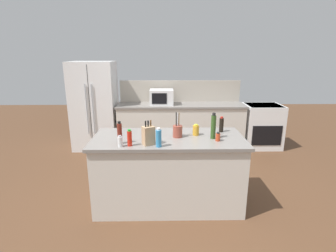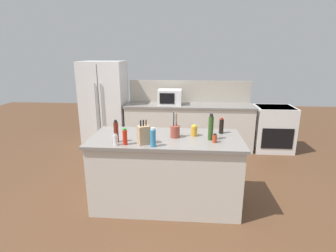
# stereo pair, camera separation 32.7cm
# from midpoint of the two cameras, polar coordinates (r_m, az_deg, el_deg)

# --- Properties ---
(ground_plane) EXTENTS (14.00, 14.00, 0.00)m
(ground_plane) POSITION_cam_midpoint_polar(r_m,az_deg,el_deg) (3.73, -2.52, -16.33)
(ground_plane) COLOR brown
(back_counter_run) EXTENTS (2.65, 0.66, 0.94)m
(back_counter_run) POSITION_cam_midpoint_polar(r_m,az_deg,el_deg) (5.57, 1.09, 0.01)
(back_counter_run) COLOR beige
(back_counter_run) RESTS_ON ground_plane
(wall_backsplash) EXTENTS (2.61, 0.03, 0.46)m
(wall_backsplash) POSITION_cam_midpoint_polar(r_m,az_deg,el_deg) (5.74, 1.02, 7.60)
(wall_backsplash) COLOR #B2A899
(wall_backsplash) RESTS_ON back_counter_run
(kitchen_island) EXTENTS (1.93, 0.88, 0.94)m
(kitchen_island) POSITION_cam_midpoint_polar(r_m,az_deg,el_deg) (3.51, -2.61, -9.78)
(kitchen_island) COLOR beige
(kitchen_island) RESTS_ON ground_plane
(refrigerator) EXTENTS (0.89, 0.75, 1.81)m
(refrigerator) POSITION_cam_midpoint_polar(r_m,az_deg,el_deg) (5.75, -17.26, 4.23)
(refrigerator) COLOR white
(refrigerator) RESTS_ON ground_plane
(range_oven) EXTENTS (0.76, 0.65, 0.92)m
(range_oven) POSITION_cam_midpoint_polar(r_m,az_deg,el_deg) (5.90, 18.27, 0.04)
(range_oven) COLOR white
(range_oven) RESTS_ON ground_plane
(microwave) EXTENTS (0.48, 0.39, 0.31)m
(microwave) POSITION_cam_midpoint_polar(r_m,az_deg,el_deg) (5.44, -3.15, 6.31)
(microwave) COLOR white
(microwave) RESTS_ON back_counter_run
(knife_block) EXTENTS (0.16, 0.15, 0.29)m
(knife_block) POSITION_cam_midpoint_polar(r_m,az_deg,el_deg) (3.06, -7.35, -2.07)
(knife_block) COLOR tan
(knife_block) RESTS_ON kitchen_island
(utensil_crock) EXTENTS (0.12, 0.12, 0.32)m
(utensil_crock) POSITION_cam_midpoint_polar(r_m,az_deg,el_deg) (3.31, -0.72, -1.09)
(utensil_crock) COLOR brown
(utensil_crock) RESTS_ON kitchen_island
(hot_sauce_bottle) EXTENTS (0.05, 0.05, 0.20)m
(hot_sauce_bottle) POSITION_cam_midpoint_polar(r_m,az_deg,el_deg) (3.06, -11.41, -2.66)
(hot_sauce_bottle) COLOR red
(hot_sauce_bottle) RESTS_ON kitchen_island
(salt_shaker) EXTENTS (0.05, 0.05, 0.13)m
(salt_shaker) POSITION_cam_midpoint_polar(r_m,az_deg,el_deg) (3.06, -13.42, -3.34)
(salt_shaker) COLOR silver
(salt_shaker) RESTS_ON kitchen_island
(dish_soap_bottle) EXTENTS (0.06, 0.06, 0.22)m
(dish_soap_bottle) POSITION_cam_midpoint_polar(r_m,az_deg,el_deg) (2.98, -5.20, -2.66)
(dish_soap_bottle) COLOR #3384BC
(dish_soap_bottle) RESTS_ON kitchen_island
(olive_oil_bottle) EXTENTS (0.06, 0.06, 0.33)m
(olive_oil_bottle) POSITION_cam_midpoint_polar(r_m,az_deg,el_deg) (3.26, 7.04, -0.16)
(olive_oil_bottle) COLOR #2D4C1E
(olive_oil_bottle) RESTS_ON kitchen_island
(honey_jar) EXTENTS (0.08, 0.08, 0.14)m
(honey_jar) POSITION_cam_midpoint_polar(r_m,az_deg,el_deg) (3.40, 3.36, -0.93)
(honey_jar) COLOR gold
(honey_jar) RESTS_ON kitchen_island
(spice_jar_paprika) EXTENTS (0.06, 0.06, 0.11)m
(spice_jar_paprika) POSITION_cam_midpoint_polar(r_m,az_deg,el_deg) (3.21, 7.97, -2.42)
(spice_jar_paprika) COLOR #B73D1E
(spice_jar_paprika) RESTS_ON kitchen_island
(vinegar_bottle) EXTENTS (0.06, 0.06, 0.27)m
(vinegar_bottle) POSITION_cam_midpoint_polar(r_m,az_deg,el_deg) (3.15, -13.42, -1.58)
(vinegar_bottle) COLOR maroon
(vinegar_bottle) RESTS_ON kitchen_island
(soy_sauce_bottle) EXTENTS (0.06, 0.06, 0.21)m
(soy_sauce_bottle) POSITION_cam_midpoint_polar(r_m,az_deg,el_deg) (3.57, 9.00, 0.24)
(soy_sauce_bottle) COLOR black
(soy_sauce_bottle) RESTS_ON kitchen_island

